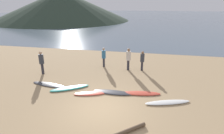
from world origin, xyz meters
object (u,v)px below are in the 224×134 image
surfboard_5 (167,102)px  person_0 (41,61)px  person_1 (104,56)px  surfboard_1 (70,88)px  person_3 (142,59)px  person_2 (128,57)px  surfboard_3 (113,92)px  surfboard_4 (141,93)px  surfboard_2 (90,93)px  driftwood_log (125,132)px  surfboard_0 (49,85)px

surfboard_5 → person_0: 9.28m
person_0 → person_1: 4.81m
surfboard_1 → surfboard_5: 5.89m
person_3 → person_2: bearing=-38.6°
surfboard_1 → person_1: (1.09, 4.47, 0.90)m
surfboard_5 → surfboard_3: bearing=151.2°
surfboard_1 → person_2: 5.29m
person_1 → surfboard_4: bearing=-7.3°
surfboard_2 → surfboard_3: 1.35m
surfboard_4 → person_3: size_ratio=1.45×
surfboard_4 → surfboard_5: surfboard_5 is taller
person_1 → driftwood_log: (2.86, -7.86, -0.86)m
person_3 → surfboard_1: bearing=1.4°
surfboard_4 → driftwood_log: driftwood_log is taller
surfboard_0 → surfboard_3: surfboard_3 is taller
person_0 → driftwood_log: person_0 is taller
surfboard_4 → driftwood_log: bearing=-105.2°
surfboard_5 → person_0: (-8.88, 2.52, 0.98)m
person_1 → driftwood_log: 8.41m
surfboard_1 → person_2: (3.17, 4.12, 0.98)m
person_1 → person_2: 2.11m
surfboard_0 → surfboard_5: size_ratio=1.01×
surfboard_1 → surfboard_4: (4.41, 0.21, -0.00)m
surfboard_5 → person_2: (-2.69, 4.68, 0.98)m
surfboard_0 → person_2: bearing=48.2°
surfboard_0 → person_1: 5.08m
driftwood_log → person_1: bearing=110.0°
person_1 → driftwood_log: person_1 is taller
surfboard_0 → surfboard_2: bearing=-3.0°
surfboard_5 → person_3: person_3 is taller
surfboard_2 → surfboard_4: (2.94, 0.61, 0.00)m
surfboard_1 → person_3: 6.04m
surfboard_4 → surfboard_5: size_ratio=0.92×
surfboard_1 → person_0: (-3.02, 1.96, 0.98)m
person_2 → person_3: bearing=165.1°
person_1 → person_2: size_ratio=0.92×
surfboard_3 → person_0: (-5.79, 1.96, 0.99)m
surfboard_0 → person_3: (5.79, 3.98, 0.89)m
person_0 → person_1: (4.11, 2.51, -0.08)m
surfboard_0 → driftwood_log: bearing=-24.7°
surfboard_4 → person_1: bearing=120.2°
surfboard_0 → surfboard_1: 1.56m
person_1 → surfboard_3: bearing=-24.7°
surfboard_2 → person_3: (2.77, 4.61, 0.88)m
surfboard_1 → driftwood_log: driftwood_log is taller
surfboard_3 → driftwood_log: (1.17, -3.39, 0.04)m
surfboard_5 → surfboard_4: bearing=133.5°
surfboard_2 → person_1: bearing=76.7°
surfboard_2 → surfboard_4: 3.00m
surfboard_4 → person_3: bearing=84.5°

